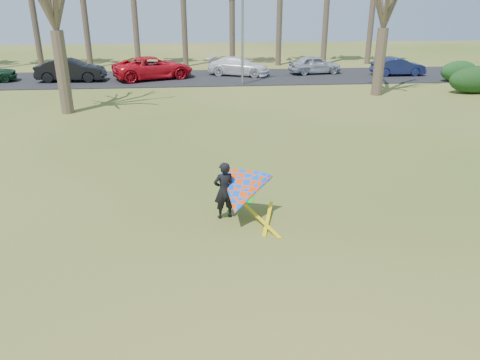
{
  "coord_description": "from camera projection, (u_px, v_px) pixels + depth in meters",
  "views": [
    {
      "loc": [
        -1.11,
        -10.12,
        6.05
      ],
      "look_at": [
        0.0,
        2.0,
        1.1
      ],
      "focal_mm": 35.0,
      "sensor_mm": 36.0,
      "label": 1
    }
  ],
  "objects": [
    {
      "name": "car_2",
      "position": [
        153.0,
        68.0,
        33.86
      ],
      "size": [
        6.29,
        4.55,
        1.59
      ],
      "primitive_type": "imported",
      "rotation": [
        0.0,
        0.0,
        1.95
      ],
      "color": "red",
      "rests_on": "parking_strip"
    },
    {
      "name": "streetlight",
      "position": [
        245.0,
        17.0,
        30.51
      ],
      "size": [
        2.28,
        0.18,
        8.0
      ],
      "color": "gray",
      "rests_on": "ground"
    },
    {
      "name": "car_4",
      "position": [
        315.0,
        65.0,
        36.02
      ],
      "size": [
        4.14,
        2.07,
        1.36
      ],
      "primitive_type": "imported",
      "rotation": [
        0.0,
        0.0,
        1.69
      ],
      "color": "#A8AEB6",
      "rests_on": "parking_strip"
    },
    {
      "name": "kite_flyer",
      "position": [
        239.0,
        193.0,
        12.94
      ],
      "size": [
        2.13,
        2.39,
        2.02
      ],
      "color": "black",
      "rests_on": "ground"
    },
    {
      "name": "hedge_far",
      "position": [
        459.0,
        71.0,
        32.95
      ],
      "size": [
        2.68,
        1.26,
        1.49
      ],
      "primitive_type": "ellipsoid",
      "color": "#153B17",
      "rests_on": "ground"
    },
    {
      "name": "car_5",
      "position": [
        398.0,
        67.0,
        35.3
      ],
      "size": [
        3.95,
        1.41,
        1.3
      ],
      "primitive_type": "imported",
      "rotation": [
        0.0,
        0.0,
        1.58
      ],
      "color": "#19214C",
      "rests_on": "parking_strip"
    },
    {
      "name": "hedge_near",
      "position": [
        475.0,
        80.0,
        29.33
      ],
      "size": [
        3.29,
        1.49,
        1.65
      ],
      "primitive_type": "ellipsoid",
      "color": "#133312",
      "rests_on": "ground"
    },
    {
      "name": "car_3",
      "position": [
        239.0,
        66.0,
        35.33
      ],
      "size": [
        5.02,
        3.44,
        1.35
      ],
      "primitive_type": "imported",
      "rotation": [
        0.0,
        0.0,
        1.2
      ],
      "color": "white",
      "rests_on": "parking_strip"
    },
    {
      "name": "parking_strip",
      "position": [
        212.0,
        78.0,
        34.76
      ],
      "size": [
        46.0,
        7.0,
        0.06
      ],
      "primitive_type": "cube",
      "color": "black",
      "rests_on": "ground"
    },
    {
      "name": "car_1",
      "position": [
        71.0,
        70.0,
        32.95
      ],
      "size": [
        4.74,
        1.77,
        1.55
      ],
      "primitive_type": "imported",
      "rotation": [
        0.0,
        0.0,
        1.54
      ],
      "color": "black",
      "rests_on": "parking_strip"
    },
    {
      "name": "ground",
      "position": [
        247.0,
        250.0,
        11.71
      ],
      "size": [
        100.0,
        100.0,
        0.0
      ],
      "primitive_type": "plane",
      "color": "#2B5813",
      "rests_on": "ground"
    }
  ]
}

